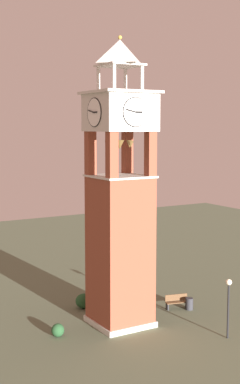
{
  "coord_description": "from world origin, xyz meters",
  "views": [
    {
      "loc": [
        -28.18,
        16.69,
        12.3
      ],
      "look_at": [
        0.0,
        0.0,
        8.36
      ],
      "focal_mm": 50.52,
      "sensor_mm": 36.0,
      "label": 1
    }
  ],
  "objects_px": {
    "trash_bin": "(189,304)",
    "clock_tower": "(120,210)",
    "park_bench": "(177,301)",
    "lamp_post": "(228,297)"
  },
  "relations": [
    {
      "from": "trash_bin",
      "to": "clock_tower",
      "type": "bearing_deg",
      "value": 89.01
    },
    {
      "from": "park_bench",
      "to": "trash_bin",
      "type": "xyz_separation_m",
      "value": [
        -0.63,
        -0.58,
        -0.08
      ]
    },
    {
      "from": "clock_tower",
      "to": "lamp_post",
      "type": "xyz_separation_m",
      "value": [
        -5.22,
        -4.25,
        -4.77
      ]
    },
    {
      "from": "park_bench",
      "to": "lamp_post",
      "type": "relative_size",
      "value": 0.47
    },
    {
      "from": "trash_bin",
      "to": "lamp_post",
      "type": "bearing_deg",
      "value": 167.28
    },
    {
      "from": "park_bench",
      "to": "trash_bin",
      "type": "distance_m",
      "value": 0.86
    },
    {
      "from": "park_bench",
      "to": "lamp_post",
      "type": "xyz_separation_m",
      "value": [
        -5.76,
        0.58,
        2.01
      ]
    },
    {
      "from": "lamp_post",
      "to": "trash_bin",
      "type": "height_order",
      "value": "lamp_post"
    },
    {
      "from": "clock_tower",
      "to": "trash_bin",
      "type": "height_order",
      "value": "clock_tower"
    },
    {
      "from": "park_bench",
      "to": "trash_bin",
      "type": "height_order",
      "value": "park_bench"
    }
  ]
}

